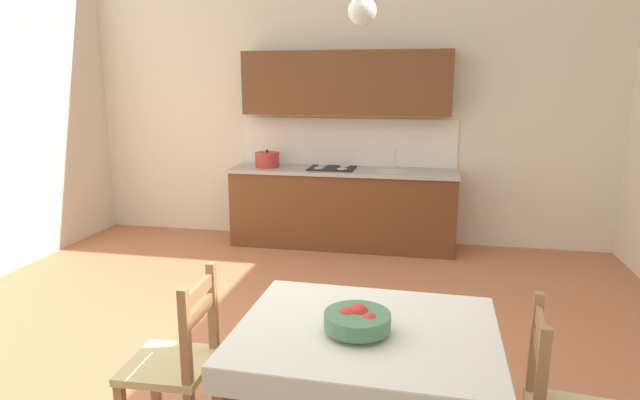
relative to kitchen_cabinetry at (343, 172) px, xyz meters
The scene contains 6 objects.
ground_plane 3.03m from the kitchen_cabinetry, 91.10° to the right, with size 6.72×6.93×0.10m, color #B7704C.
wall_back 1.32m from the kitchen_cabinetry, 99.52° to the left, with size 6.72×0.12×4.27m, color silver.
kitchen_cabinetry is the anchor object (origin of this frame).
dining_table 3.72m from the kitchen_cabinetry, 79.37° to the right, with size 1.21×0.99×0.75m.
dining_chair_tv_side 3.65m from the kitchen_cabinetry, 94.64° to the right, with size 0.44×0.44×0.93m.
fruit_bowl 3.76m from the kitchen_cabinetry, 80.07° to the right, with size 0.30×0.30×0.12m.
Camera 1 is at (0.97, -2.99, 1.85)m, focal length 29.66 mm.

